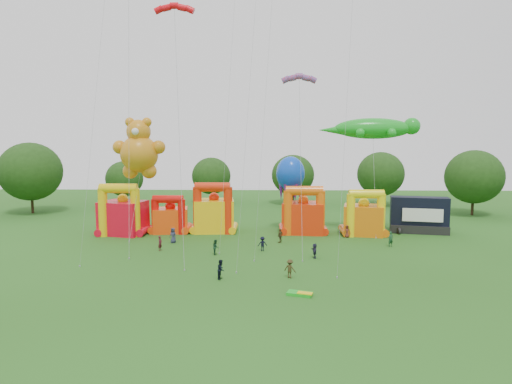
{
  "coord_description": "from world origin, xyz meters",
  "views": [
    {
      "loc": [
        3.2,
        -33.11,
        12.5
      ],
      "look_at": [
        1.79,
        18.0,
        6.62
      ],
      "focal_mm": 32.0,
      "sensor_mm": 36.0,
      "label": 1
    }
  ],
  "objects_px": {
    "bouncy_castle_2": "(214,213)",
    "spectator_4": "(280,236)",
    "octopus_kite": "(289,190)",
    "bouncy_castle_0": "(123,215)",
    "teddy_bear_kite": "(139,156)",
    "stage_trailer": "(419,215)",
    "spectator_0": "(173,235)",
    "gecko_kite": "(373,134)"
  },
  "relations": [
    {
      "from": "stage_trailer",
      "to": "teddy_bear_kite",
      "type": "height_order",
      "value": "teddy_bear_kite"
    },
    {
      "from": "bouncy_castle_0",
      "to": "spectator_0",
      "type": "relative_size",
      "value": 3.73
    },
    {
      "from": "stage_trailer",
      "to": "teddy_bear_kite",
      "type": "xyz_separation_m",
      "value": [
        -37.08,
        -3.06,
        8.01
      ]
    },
    {
      "from": "stage_trailer",
      "to": "gecko_kite",
      "type": "distance_m",
      "value": 12.85
    },
    {
      "from": "bouncy_castle_2",
      "to": "stage_trailer",
      "type": "height_order",
      "value": "bouncy_castle_2"
    },
    {
      "from": "bouncy_castle_2",
      "to": "octopus_kite",
      "type": "relative_size",
      "value": 0.67
    },
    {
      "from": "octopus_kite",
      "to": "spectator_0",
      "type": "bearing_deg",
      "value": -152.95
    },
    {
      "from": "stage_trailer",
      "to": "octopus_kite",
      "type": "bearing_deg",
      "value": 179.72
    },
    {
      "from": "octopus_kite",
      "to": "gecko_kite",
      "type": "bearing_deg",
      "value": -6.29
    },
    {
      "from": "bouncy_castle_0",
      "to": "bouncy_castle_2",
      "type": "bearing_deg",
      "value": 9.4
    },
    {
      "from": "bouncy_castle_0",
      "to": "spectator_0",
      "type": "height_order",
      "value": "bouncy_castle_0"
    },
    {
      "from": "octopus_kite",
      "to": "spectator_0",
      "type": "distance_m",
      "value": 16.77
    },
    {
      "from": "bouncy_castle_0",
      "to": "stage_trailer",
      "type": "height_order",
      "value": "bouncy_castle_0"
    },
    {
      "from": "bouncy_castle_2",
      "to": "stage_trailer",
      "type": "relative_size",
      "value": 0.88
    },
    {
      "from": "teddy_bear_kite",
      "to": "spectator_4",
      "type": "xyz_separation_m",
      "value": [
        18.17,
        -3.7,
        -9.48
      ]
    },
    {
      "from": "bouncy_castle_0",
      "to": "stage_trailer",
      "type": "xyz_separation_m",
      "value": [
        39.63,
        2.44,
        -0.27
      ]
    },
    {
      "from": "octopus_kite",
      "to": "stage_trailer",
      "type": "bearing_deg",
      "value": -0.28
    },
    {
      "from": "octopus_kite",
      "to": "bouncy_castle_0",
      "type": "bearing_deg",
      "value": -173.44
    },
    {
      "from": "bouncy_castle_2",
      "to": "spectator_0",
      "type": "relative_size",
      "value": 3.72
    },
    {
      "from": "bouncy_castle_0",
      "to": "spectator_4",
      "type": "relative_size",
      "value": 3.95
    },
    {
      "from": "octopus_kite",
      "to": "spectator_4",
      "type": "xyz_separation_m",
      "value": [
        -1.26,
        -6.84,
        -4.87
      ]
    },
    {
      "from": "bouncy_castle_2",
      "to": "spectator_0",
      "type": "distance_m",
      "value": 8.12
    },
    {
      "from": "octopus_kite",
      "to": "spectator_4",
      "type": "relative_size",
      "value": 5.92
    },
    {
      "from": "bouncy_castle_2",
      "to": "octopus_kite",
      "type": "bearing_deg",
      "value": 3.18
    },
    {
      "from": "octopus_kite",
      "to": "spectator_4",
      "type": "bearing_deg",
      "value": -100.41
    },
    {
      "from": "bouncy_castle_0",
      "to": "gecko_kite",
      "type": "bearing_deg",
      "value": 2.3
    },
    {
      "from": "bouncy_castle_0",
      "to": "spectator_4",
      "type": "bearing_deg",
      "value": -11.75
    },
    {
      "from": "teddy_bear_kite",
      "to": "octopus_kite",
      "type": "height_order",
      "value": "teddy_bear_kite"
    },
    {
      "from": "bouncy_castle_2",
      "to": "teddy_bear_kite",
      "type": "height_order",
      "value": "teddy_bear_kite"
    },
    {
      "from": "octopus_kite",
      "to": "bouncy_castle_2",
      "type": "bearing_deg",
      "value": -176.82
    },
    {
      "from": "bouncy_castle_2",
      "to": "spectator_4",
      "type": "height_order",
      "value": "bouncy_castle_2"
    },
    {
      "from": "gecko_kite",
      "to": "spectator_4",
      "type": "height_order",
      "value": "gecko_kite"
    },
    {
      "from": "spectator_0",
      "to": "spectator_4",
      "type": "height_order",
      "value": "spectator_0"
    },
    {
      "from": "bouncy_castle_0",
      "to": "octopus_kite",
      "type": "distance_m",
      "value": 22.35
    },
    {
      "from": "gecko_kite",
      "to": "octopus_kite",
      "type": "bearing_deg",
      "value": 173.71
    },
    {
      "from": "bouncy_castle_0",
      "to": "octopus_kite",
      "type": "relative_size",
      "value": 0.67
    },
    {
      "from": "bouncy_castle_2",
      "to": "gecko_kite",
      "type": "relative_size",
      "value": 0.45
    },
    {
      "from": "stage_trailer",
      "to": "spectator_0",
      "type": "relative_size",
      "value": 4.24
    },
    {
      "from": "bouncy_castle_2",
      "to": "spectator_4",
      "type": "relative_size",
      "value": 3.94
    },
    {
      "from": "bouncy_castle_0",
      "to": "stage_trailer",
      "type": "bearing_deg",
      "value": 3.53
    },
    {
      "from": "teddy_bear_kite",
      "to": "spectator_0",
      "type": "relative_size",
      "value": 8.33
    },
    {
      "from": "bouncy_castle_0",
      "to": "bouncy_castle_2",
      "type": "height_order",
      "value": "bouncy_castle_0"
    }
  ]
}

